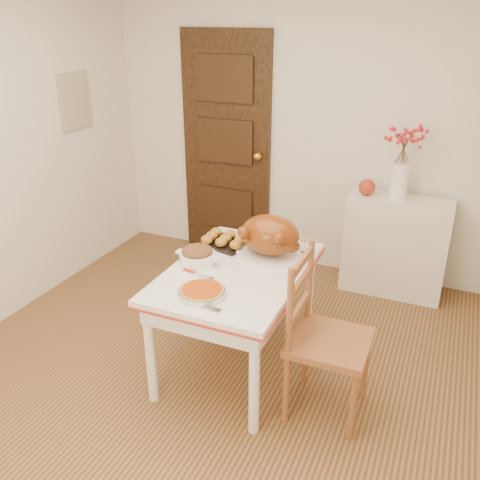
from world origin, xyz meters
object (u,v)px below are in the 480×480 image
at_px(chair_oak, 330,339).
at_px(turkey_platter, 270,237).
at_px(sideboard, 395,246).
at_px(pumpkin_pie, 202,291).
at_px(kitchen_table, 237,318).

bearing_deg(chair_oak, turkey_platter, 50.56).
xyz_separation_m(sideboard, pumpkin_pie, (-0.84, -1.82, 0.34)).
xyz_separation_m(sideboard, turkey_platter, (-0.67, -1.21, 0.45)).
distance_m(sideboard, pumpkin_pie, 2.04).
bearing_deg(turkey_platter, chair_oak, -28.96).
bearing_deg(turkey_platter, pumpkin_pie, -96.02).
distance_m(sideboard, kitchen_table, 1.66).
distance_m(sideboard, chair_oak, 1.64).
distance_m(kitchen_table, chair_oak, 0.69).
bearing_deg(pumpkin_pie, turkey_platter, 74.05).
bearing_deg(chair_oak, kitchen_table, 74.01).
relative_size(sideboard, pumpkin_pie, 3.05).
xyz_separation_m(sideboard, kitchen_table, (-0.79, -1.46, -0.05)).
relative_size(chair_oak, turkey_platter, 2.21).
height_order(kitchen_table, pumpkin_pie, pumpkin_pie).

